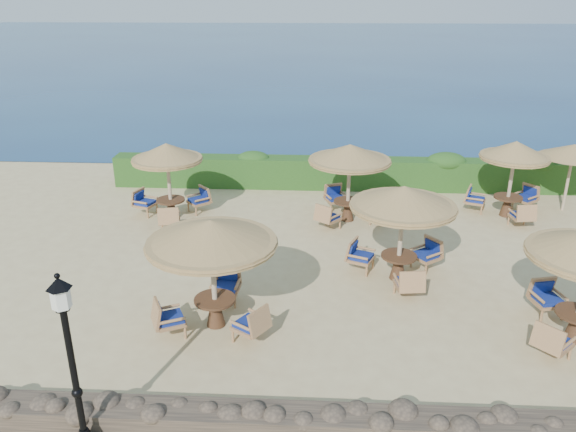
% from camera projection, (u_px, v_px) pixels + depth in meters
% --- Properties ---
extents(ground, '(120.00, 120.00, 0.00)m').
position_uv_depth(ground, '(350.00, 272.00, 15.62)').
color(ground, tan).
rests_on(ground, ground).
extents(sea, '(160.00, 160.00, 0.00)m').
position_uv_depth(sea, '(327.00, 45.00, 80.47)').
color(sea, navy).
rests_on(sea, ground).
extents(hedge, '(18.00, 0.90, 1.20)m').
position_uv_depth(hedge, '(342.00, 173.00, 22.07)').
color(hedge, '#1D4315').
rests_on(hedge, ground).
extents(stone_wall, '(15.00, 0.65, 0.44)m').
position_uv_depth(stone_wall, '(368.00, 425.00, 9.80)').
color(stone_wall, brown).
rests_on(stone_wall, ground).
extents(lamp_post, '(0.44, 0.44, 3.31)m').
position_uv_depth(lamp_post, '(74.00, 375.00, 8.99)').
color(lamp_post, black).
rests_on(lamp_post, ground).
extents(extra_parasol, '(2.30, 2.30, 2.41)m').
position_uv_depth(extra_parasol, '(574.00, 151.00, 19.23)').
color(extra_parasol, tan).
rests_on(extra_parasol, ground).
extents(cafe_set_0, '(2.95, 2.95, 2.65)m').
position_uv_depth(cafe_set_0, '(212.00, 250.00, 12.41)').
color(cafe_set_0, tan).
rests_on(cafe_set_0, ground).
extents(cafe_set_1, '(2.82, 2.83, 2.65)m').
position_uv_depth(cafe_set_1, '(403.00, 213.00, 14.55)').
color(cafe_set_1, tan).
rests_on(cafe_set_1, ground).
extents(cafe_set_3, '(2.72, 2.62, 2.65)m').
position_uv_depth(cafe_set_3, '(168.00, 169.00, 18.61)').
color(cafe_set_3, tan).
rests_on(cafe_set_3, ground).
extents(cafe_set_4, '(2.81, 2.80, 2.65)m').
position_uv_depth(cafe_set_4, '(349.00, 167.00, 18.44)').
color(cafe_set_4, tan).
rests_on(cafe_set_4, ground).
extents(cafe_set_5, '(2.75, 2.58, 2.65)m').
position_uv_depth(cafe_set_5, '(513.00, 167.00, 18.87)').
color(cafe_set_5, tan).
rests_on(cafe_set_5, ground).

